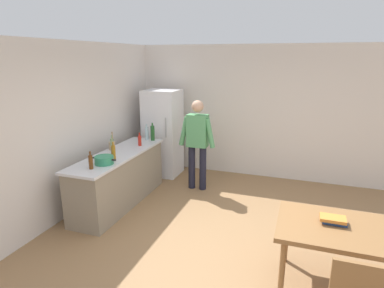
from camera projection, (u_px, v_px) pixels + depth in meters
The scene contains 16 objects.
ground_plane at pixel (221, 250), 4.25m from camera, with size 14.00×14.00×0.00m, color #936D47.
wall_back at pixel (259, 112), 6.63m from camera, with size 6.40×0.12×2.70m, color silver.
wall_left at pixel (60, 132), 4.91m from camera, with size 0.12×5.60×2.70m, color silver.
kitchen_counter at pixel (119, 178), 5.50m from camera, with size 0.64×2.20×0.90m.
refrigerator at pixel (163, 133), 6.80m from camera, with size 0.70×0.67×1.80m.
person at pixel (197, 139), 5.98m from camera, with size 0.70×0.22×1.70m.
dining_table at pixel (346, 235), 3.35m from camera, with size 1.40×0.90×0.75m.
cooking_pot at pixel (104, 160), 4.84m from camera, with size 0.40×0.28×0.12m.
utensil_jar at pixel (112, 145), 5.56m from camera, with size 0.11×0.11×0.32m.
bottle_beer_brown at pixel (91, 162), 4.61m from camera, with size 0.06×0.06×0.26m.
bottle_water_clear at pixel (147, 133), 6.24m from camera, with size 0.07×0.07×0.30m.
bottle_vinegar_tall at pixel (112, 146), 5.30m from camera, with size 0.06×0.06×0.32m.
bottle_sauce_red at pixel (140, 140), 5.82m from camera, with size 0.06×0.06×0.24m.
bottle_oil_amber at pixel (113, 152), 5.05m from camera, with size 0.06×0.06×0.28m.
bottle_wine_green at pixel (153, 133), 6.17m from camera, with size 0.08×0.08×0.34m.
book_stack at pixel (334, 220), 3.42m from camera, with size 0.27×0.17×0.07m.
Camera 1 is at (0.87, -3.65, 2.47)m, focal length 30.22 mm.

